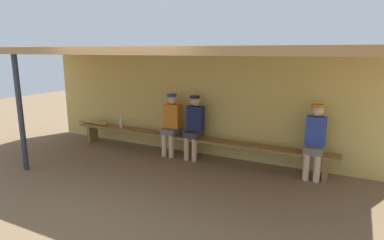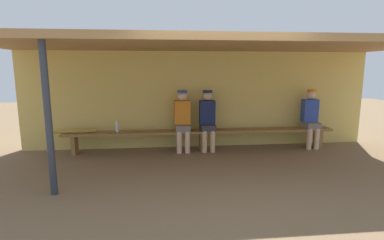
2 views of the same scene
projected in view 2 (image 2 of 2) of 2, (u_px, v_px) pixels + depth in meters
ground_plane at (214, 174)px, 5.09m from camera, size 24.00×24.00×0.00m
back_wall at (199, 100)px, 6.86m from camera, size 8.00×0.20×2.20m
dugout_roof at (208, 44)px, 5.38m from camera, size 8.00×2.80×0.12m
support_post at (48, 120)px, 4.11m from camera, size 0.10×0.10×2.20m
bench at (202, 133)px, 6.54m from camera, size 6.00×0.36×0.46m
player_near_post at (208, 117)px, 6.50m from camera, size 0.34×0.42×1.34m
player_in_blue at (311, 116)px, 6.74m from camera, size 0.34×0.42×1.34m
player_in_red at (183, 118)px, 6.44m from camera, size 0.34×0.42×1.34m
water_bottle_blue at (117, 127)px, 6.35m from camera, size 0.07×0.07×0.23m
baseball_bat at (75, 131)px, 6.24m from camera, size 0.89×0.08×0.07m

